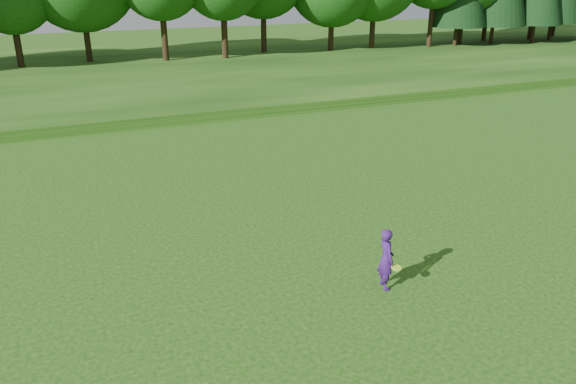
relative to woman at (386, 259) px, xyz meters
name	(u,v)px	position (x,y,z in m)	size (l,w,h in m)	color
ground	(352,331)	(-1.67, -1.34, -0.81)	(140.00, 140.00, 0.00)	#16410C
berm	(131,74)	(-1.67, 32.66, -0.51)	(130.00, 30.00, 0.60)	#16410C
walking_path	(170,122)	(-1.67, 18.66, -0.79)	(130.00, 1.60, 0.04)	gray
woman	(386,259)	(0.00, 0.00, 0.00)	(0.48, 0.76, 1.63)	#3A1666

